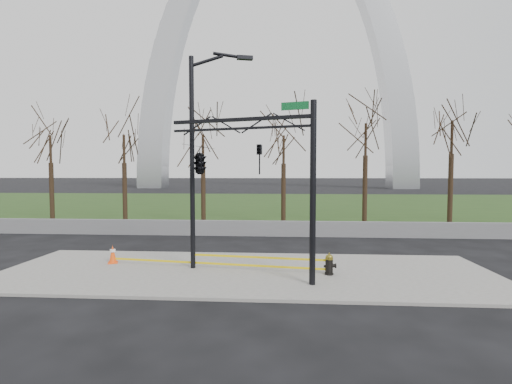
# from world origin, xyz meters

# --- Properties ---
(ground) EXTENTS (500.00, 500.00, 0.00)m
(ground) POSITION_xyz_m (0.00, 0.00, 0.00)
(ground) COLOR black
(ground) RESTS_ON ground
(sidewalk) EXTENTS (18.00, 6.00, 0.10)m
(sidewalk) POSITION_xyz_m (0.00, 0.00, 0.05)
(sidewalk) COLOR slate
(sidewalk) RESTS_ON ground
(grass_strip) EXTENTS (120.00, 40.00, 0.06)m
(grass_strip) POSITION_xyz_m (0.00, 30.00, 0.03)
(grass_strip) COLOR #223D16
(grass_strip) RESTS_ON ground
(guardrail) EXTENTS (60.00, 0.30, 0.90)m
(guardrail) POSITION_xyz_m (0.00, 8.00, 0.45)
(guardrail) COLOR #59595B
(guardrail) RESTS_ON ground
(gateway_arch) EXTENTS (66.00, 6.00, 65.00)m
(gateway_arch) POSITION_xyz_m (0.00, 75.00, 32.50)
(gateway_arch) COLOR #B2B4B9
(gateway_arch) RESTS_ON ground
(tree_row) EXTENTS (43.37, 4.00, 7.85)m
(tree_row) POSITION_xyz_m (-1.32, 12.00, 3.92)
(tree_row) COLOR black
(tree_row) RESTS_ON ground
(fire_hydrant) EXTENTS (0.48, 0.31, 0.78)m
(fire_hydrant) POSITION_xyz_m (3.01, -0.32, 0.46)
(fire_hydrant) COLOR black
(fire_hydrant) RESTS_ON sidewalk
(traffic_cone) EXTENTS (0.48, 0.48, 0.72)m
(traffic_cone) POSITION_xyz_m (-5.41, 0.79, 0.46)
(traffic_cone) COLOR #FA4B0D
(traffic_cone) RESTS_ON sidewalk
(street_light) EXTENTS (2.35, 0.75, 8.21)m
(street_light) POSITION_xyz_m (-1.81, 0.34, 4.69)
(street_light) COLOR black
(street_light) RESTS_ON ground
(traffic_signal_mast) EXTENTS (4.96, 2.54, 6.00)m
(traffic_signal_mast) POSITION_xyz_m (-0.83, -0.69, 4.15)
(traffic_signal_mast) COLOR black
(traffic_signal_mast) RESTS_ON ground
(caution_tape) EXTENTS (8.41, 1.12, 0.40)m
(caution_tape) POSITION_xyz_m (-0.57, 0.14, 0.41)
(caution_tape) COLOR yellow
(caution_tape) RESTS_ON ground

